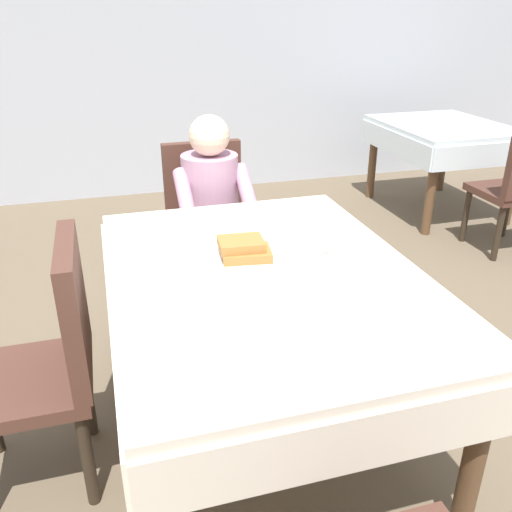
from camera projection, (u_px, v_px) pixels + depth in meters
The scene contains 15 objects.
ground_plane at pixel (264, 429), 2.28m from camera, with size 14.00×14.00×0.00m, color brown.
back_wall at pixel (148, 7), 4.57m from camera, with size 12.00×0.16×3.20m, color #B2B7C1.
dining_table_main at pixel (265, 293), 2.01m from camera, with size 1.12×1.52×0.74m.
chair_diner at pixel (207, 216), 3.08m from camera, with size 0.44×0.45×0.93m.
diner_person at pixel (212, 201), 2.89m from camera, with size 0.40×0.43×1.12m.
chair_left_side at pixel (50, 353), 1.86m from camera, with size 0.45×0.44×0.93m.
plate_breakfast at pixel (244, 260), 2.04m from camera, with size 0.28×0.28×0.02m, color white.
breakfast_stack at pixel (244, 249), 2.03m from camera, with size 0.20×0.17×0.07m.
cup_coffee at pixel (312, 247), 2.06m from camera, with size 0.11×0.08×0.08m.
syrup_pitcher at pixel (177, 241), 2.12m from camera, with size 0.08×0.08×0.07m.
fork_left_of_plate at pixel (195, 269), 1.98m from camera, with size 0.18×0.01×0.01m, color silver.
knife_right_of_plate at pixel (294, 257), 2.07m from camera, with size 0.20×0.01×0.01m, color silver.
spoon_near_edge at pixel (267, 307), 1.73m from camera, with size 0.15×0.01×0.01m, color silver.
napkin_folded at pixel (175, 290), 1.83m from camera, with size 0.17×0.12×0.01m, color white.
background_table_far at pixel (443, 138), 4.47m from camera, with size 0.92×1.12×0.74m.
Camera 1 is at (-0.52, -1.69, 1.62)m, focal length 38.09 mm.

